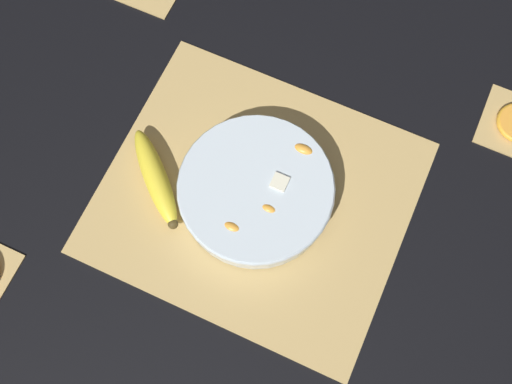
% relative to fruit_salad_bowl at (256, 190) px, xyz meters
% --- Properties ---
extents(ground_plane, '(6.00, 6.00, 0.00)m').
position_rel_fruit_salad_bowl_xyz_m(ground_plane, '(0.00, -0.00, -0.04)').
color(ground_plane, black).
extents(bamboo_mat_center, '(0.49, 0.43, 0.01)m').
position_rel_fruit_salad_bowl_xyz_m(bamboo_mat_center, '(0.00, -0.00, -0.03)').
color(bamboo_mat_center, tan).
rests_on(bamboo_mat_center, ground_plane).
extents(fruit_salad_bowl, '(0.25, 0.25, 0.05)m').
position_rel_fruit_salad_bowl_xyz_m(fruit_salad_bowl, '(0.00, 0.00, 0.00)').
color(fruit_salad_bowl, silver).
rests_on(fruit_salad_bowl, bamboo_mat_center).
extents(whole_banana, '(0.16, 0.15, 0.04)m').
position_rel_fruit_salad_bowl_xyz_m(whole_banana, '(0.16, 0.05, -0.01)').
color(whole_banana, yellow).
rests_on(whole_banana, bamboo_mat_center).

